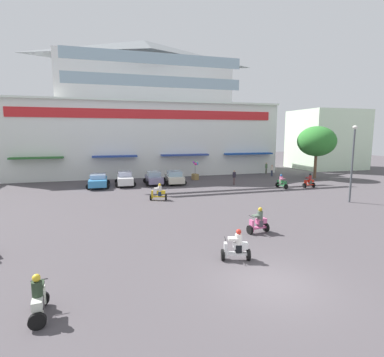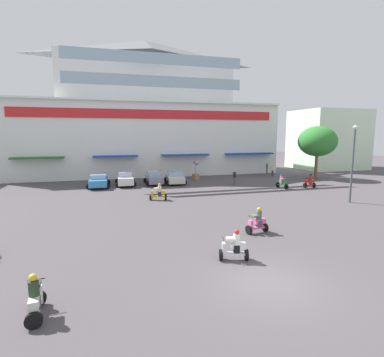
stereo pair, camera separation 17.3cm
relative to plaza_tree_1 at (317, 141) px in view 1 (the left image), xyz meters
name	(u,v)px [view 1 (the left image)]	position (x,y,z in m)	size (l,w,h in m)	color
ground_plane	(186,207)	(-20.37, -10.50, -4.83)	(128.00, 128.00, 0.00)	#4B464A
colonial_building	(146,117)	(-20.37, 11.90, 3.44)	(36.83, 14.86, 19.00)	white
flank_building_right	(326,140)	(9.54, 9.65, -0.01)	(10.37, 8.75, 9.64)	silver
plaza_tree_1	(317,141)	(0.00, 0.00, 0.00)	(4.85, 4.86, 6.78)	brown
parked_car_0	(98,181)	(-27.22, 0.89, -4.09)	(2.51, 4.35, 1.44)	#3888C4
parked_car_1	(125,179)	(-24.34, 1.19, -4.04)	(2.32, 4.11, 1.57)	silver
parked_car_2	(154,178)	(-21.07, 1.12, -4.08)	(2.26, 3.82, 1.48)	gray
parked_car_3	(174,177)	(-18.72, 0.74, -4.07)	(2.60, 3.94, 1.51)	beige
scooter_rider_1	(258,222)	(-17.89, -17.87, -4.19)	(1.36, 0.69, 1.54)	black
scooter_rider_3	(38,300)	(-28.66, -23.46, -4.21)	(0.66, 1.52, 1.51)	black
scooter_rider_4	(159,193)	(-22.01, -7.42, -4.20)	(1.57, 0.92, 1.50)	black
scooter_rider_5	(282,182)	(-8.25, -5.17, -4.20)	(0.76, 1.50, 1.50)	black
scooter_rider_7	(309,182)	(-5.21, -5.76, -4.18)	(1.32, 0.56, 1.57)	black
scooter_rider_8	(236,247)	(-20.79, -21.11, -4.20)	(1.42, 0.86, 1.49)	black
pedestrian_0	(266,167)	(-4.09, 5.34, -3.84)	(0.35, 0.35, 1.70)	#424638
pedestrian_1	(272,170)	(-4.39, 3.30, -3.95)	(0.48, 0.48, 1.56)	#2B3148
pedestrian_2	(234,177)	(-12.26, -1.71, -3.89)	(0.45, 0.45, 1.66)	brown
streetlamp_near	(353,158)	(-6.45, -12.76, -1.02)	(0.40, 0.40, 6.48)	#474C51
balloon_vendor_cart	(195,173)	(-15.46, 3.13, -3.93)	(0.80, 1.00, 2.41)	olive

